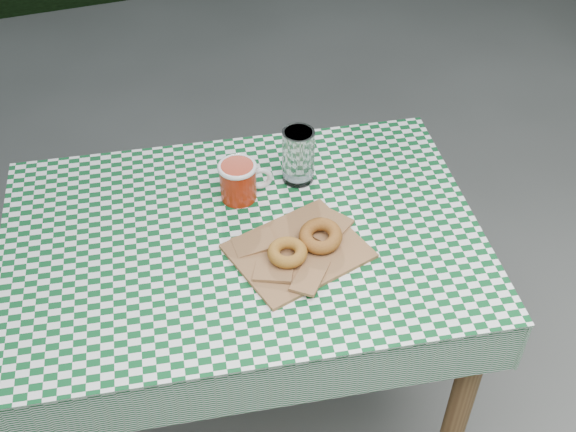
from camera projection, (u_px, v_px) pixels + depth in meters
The scene contains 8 objects.
ground at pixel (222, 432), 2.15m from camera, with size 60.00×60.00×0.00m, color #555450.
table at pixel (248, 336), 1.94m from camera, with size 1.09×0.73×0.75m, color brown.
tablecloth at pixel (242, 236), 1.69m from camera, with size 1.11×0.75×0.01m, color #0B4920.
paper_bag at pixel (298, 250), 1.64m from camera, with size 0.28×0.23×0.02m, color #91643F.
bagel_front at pixel (287, 252), 1.60m from camera, with size 0.09×0.09×0.03m, color #9F7020.
bagel_back at pixel (321, 236), 1.64m from camera, with size 0.10×0.10×0.03m, color #965E1F.
coffee_mug at pixel (238, 181), 1.75m from camera, with size 0.18×0.18×0.10m, color #9B200A, non-canonical shape.
drinking_glass at pixel (298, 156), 1.78m from camera, with size 0.08×0.08×0.14m, color silver.
Camera 1 is at (-0.17, -1.14, 1.94)m, focal length 45.15 mm.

